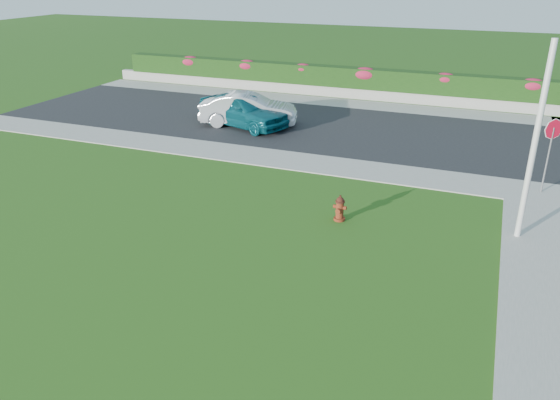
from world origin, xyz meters
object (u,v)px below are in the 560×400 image
at_px(sedan_silver, 248,109).
at_px(fire_hydrant, 340,209).
at_px(stop_sign, 552,138).
at_px(utility_pole, 534,145).
at_px(sedan_teal, 243,110).

bearing_deg(sedan_silver, fire_hydrant, -156.86).
xyz_separation_m(sedan_silver, stop_sign, (12.58, -3.94, 1.11)).
bearing_deg(stop_sign, fire_hydrant, -155.92).
bearing_deg(utility_pole, fire_hydrant, -170.83).
distance_m(utility_pole, stop_sign, 3.92).
distance_m(sedan_silver, utility_pole, 14.25).
height_order(sedan_silver, stop_sign, stop_sign).
relative_size(sedan_silver, utility_pole, 0.84).
distance_m(sedan_teal, stop_sign, 13.25).
relative_size(sedan_teal, sedan_silver, 1.02).
bearing_deg(stop_sign, utility_pole, -115.91).
relative_size(fire_hydrant, stop_sign, 0.31).
bearing_deg(sedan_teal, fire_hydrant, -120.78).
xyz_separation_m(fire_hydrant, utility_pole, (4.94, 0.80, 2.32)).
height_order(fire_hydrant, stop_sign, stop_sign).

